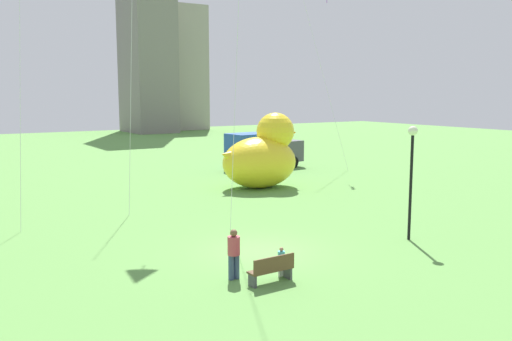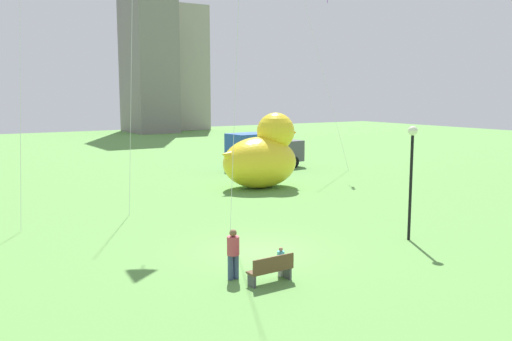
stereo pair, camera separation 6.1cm
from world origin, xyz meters
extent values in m
plane|color=#5B9444|center=(0.00, 0.00, 0.00)|extent=(140.00, 140.00, 0.00)
cube|color=brown|center=(-1.61, -3.12, 0.42)|extent=(1.56, 0.52, 0.06)
cube|color=brown|center=(-1.60, -3.31, 0.68)|extent=(1.54, 0.13, 0.45)
cube|color=#47474C|center=(-2.30, -3.15, 0.20)|extent=(0.10, 0.37, 0.39)
cube|color=#47474C|center=(-0.92, -3.09, 0.20)|extent=(0.10, 0.37, 0.39)
cylinder|color=#38476B|center=(-2.53, -2.22, 0.40)|extent=(0.18, 0.18, 0.81)
cylinder|color=#38476B|center=(-2.32, -2.22, 0.40)|extent=(0.18, 0.18, 0.81)
cylinder|color=#B23F4C|center=(-2.43, -2.22, 1.11)|extent=(0.40, 0.40, 0.60)
sphere|color=brown|center=(-2.43, -2.22, 1.53)|extent=(0.24, 0.24, 0.24)
cylinder|color=silver|center=(-1.03, -2.79, 0.24)|extent=(0.11, 0.11, 0.48)
cylinder|color=silver|center=(-0.91, -2.79, 0.24)|extent=(0.11, 0.11, 0.48)
cylinder|color=#4CBFC6|center=(-0.97, -2.79, 0.66)|extent=(0.24, 0.24, 0.36)
sphere|color=#A87C5B|center=(-0.97, -2.79, 0.91)|extent=(0.14, 0.14, 0.14)
ellipsoid|color=yellow|center=(7.56, 11.97, 1.61)|extent=(4.93, 3.65, 3.22)
sphere|color=yellow|center=(8.74, 11.97, 3.51)|extent=(2.40, 2.40, 2.40)
cone|color=orange|center=(9.82, 11.97, 3.39)|extent=(1.08, 1.08, 1.08)
cone|color=yellow|center=(5.41, 11.97, 2.15)|extent=(1.47, 1.29, 1.55)
cylinder|color=black|center=(6.04, -1.81, 2.15)|extent=(0.12, 0.12, 4.30)
sphere|color=#EAEACC|center=(6.04, -1.81, 4.46)|extent=(0.38, 0.38, 0.38)
cube|color=#264CA5|center=(11.83, 19.21, 1.65)|extent=(4.74, 2.77, 2.40)
cube|color=#4C4C56|center=(14.95, 19.54, 1.29)|extent=(1.99, 2.47, 1.68)
cylinder|color=black|center=(14.76, 19.52, 0.45)|extent=(1.15, 2.48, 0.90)
cylinder|color=black|center=(10.86, 19.10, 0.45)|extent=(1.15, 2.48, 0.90)
cube|color=gray|center=(20.00, 63.01, 15.36)|extent=(6.13, 9.36, 30.73)
cube|color=#9E938C|center=(26.00, 68.91, 9.82)|extent=(8.79, 11.86, 19.63)
cylinder|color=silver|center=(-1.18, 10.33, 7.75)|extent=(1.92, 3.36, 15.51)
cylinder|color=silver|center=(16.10, 16.40, 7.31)|extent=(2.96, 2.91, 14.63)
cylinder|color=silver|center=(1.57, 4.29, 9.42)|extent=(1.79, 1.50, 18.85)
camera|label=1|loc=(-10.94, -17.16, 5.97)|focal=38.85mm
camera|label=2|loc=(-10.89, -17.20, 5.97)|focal=38.85mm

